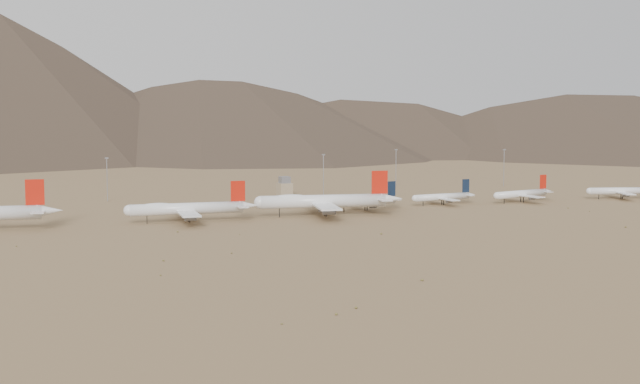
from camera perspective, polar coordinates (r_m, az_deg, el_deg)
name	(u,v)px	position (r m, az deg, el deg)	size (l,w,h in m)	color
ground	(316,223)	(429.59, -0.24, -1.99)	(3000.00, 3000.00, 0.00)	#9B7C50
mountain_ridge	(62,34)	(1305.28, -16.20, 9.66)	(4400.00, 1000.00, 300.00)	#49392C
widebody_centre	(187,208)	(435.86, -8.48, -1.05)	(65.62, 50.90, 19.54)	white
widebody_east	(324,201)	(452.59, 0.24, -0.58)	(75.95, 59.70, 22.91)	white
narrowbody_a	(367,201)	(478.03, 3.00, -0.61)	(45.33, 32.85, 14.99)	white
narrowbody_b	(443,197)	(508.04, 7.90, -0.31)	(42.53, 30.47, 14.03)	white
narrowbody_c	(523,194)	(529.41, 12.85, -0.11)	(45.94, 33.48, 15.25)	white
narrowbody_d	(623,191)	(562.57, 18.79, 0.07)	(44.54, 33.15, 15.23)	white
control_tower	(285,187)	(550.64, -2.28, 0.30)	(8.00, 8.00, 12.00)	gray
mast_west	(107,177)	(535.39, -13.47, 0.94)	(2.00, 0.60, 25.70)	gray
mast_centre	(323,172)	(553.72, 0.22, 1.26)	(2.00, 0.60, 25.70)	gray
mast_east	(396,166)	(611.66, 4.88, 1.68)	(2.00, 0.60, 25.70)	gray
mast_far_east	(504,166)	(623.23, 11.69, 1.65)	(2.00, 0.60, 25.70)	gray
desert_scrub	(547,246)	(371.02, 14.35, -3.38)	(413.47, 175.10, 0.89)	olive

